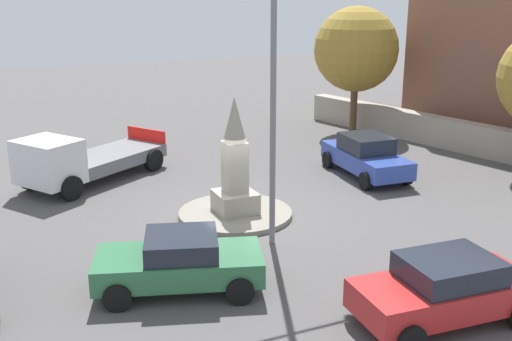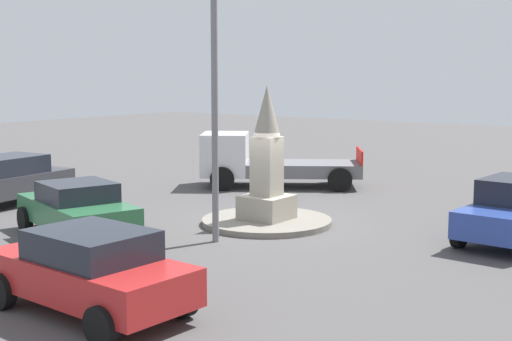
{
  "view_description": "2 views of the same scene",
  "coord_description": "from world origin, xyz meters",
  "px_view_note": "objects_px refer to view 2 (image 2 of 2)",
  "views": [
    {
      "loc": [
        -6.85,
        -16.86,
        6.96
      ],
      "look_at": [
        0.44,
        -0.59,
        1.59
      ],
      "focal_mm": 43.82,
      "sensor_mm": 36.0,
      "label": 1
    },
    {
      "loc": [
        10.77,
        -15.43,
        4.07
      ],
      "look_at": [
        -0.9,
        0.75,
        1.32
      ],
      "focal_mm": 49.72,
      "sensor_mm": 36.0,
      "label": 2
    }
  ],
  "objects_px": {
    "car_dark_grey_approaching": "(6,180)",
    "truck_white_waiting": "(262,162)",
    "streetlamp": "(214,33)",
    "monument": "(267,165)",
    "car_green_far_side": "(77,208)",
    "car_red_near_island": "(90,270)"
  },
  "relations": [
    {
      "from": "streetlamp",
      "to": "car_green_far_side",
      "type": "bearing_deg",
      "value": -153.31
    },
    {
      "from": "car_dark_grey_approaching",
      "to": "monument",
      "type": "bearing_deg",
      "value": 16.59
    },
    {
      "from": "car_dark_grey_approaching",
      "to": "streetlamp",
      "type": "bearing_deg",
      "value": 0.48
    },
    {
      "from": "monument",
      "to": "car_dark_grey_approaching",
      "type": "height_order",
      "value": "monument"
    },
    {
      "from": "streetlamp",
      "to": "car_green_far_side",
      "type": "distance_m",
      "value": 5.54
    },
    {
      "from": "streetlamp",
      "to": "car_red_near_island",
      "type": "bearing_deg",
      "value": -73.73
    },
    {
      "from": "car_dark_grey_approaching",
      "to": "truck_white_waiting",
      "type": "distance_m",
      "value": 8.75
    },
    {
      "from": "monument",
      "to": "car_dark_grey_approaching",
      "type": "xyz_separation_m",
      "value": [
        -8.15,
        -2.43,
        -0.82
      ]
    },
    {
      "from": "monument",
      "to": "car_green_far_side",
      "type": "bearing_deg",
      "value": -127.47
    },
    {
      "from": "streetlamp",
      "to": "truck_white_waiting",
      "type": "distance_m",
      "value": 9.47
    },
    {
      "from": "car_dark_grey_approaching",
      "to": "truck_white_waiting",
      "type": "relative_size",
      "value": 0.75
    },
    {
      "from": "monument",
      "to": "car_green_far_side",
      "type": "xyz_separation_m",
      "value": [
        -3.03,
        -3.95,
        -0.89
      ]
    },
    {
      "from": "car_red_near_island",
      "to": "truck_white_waiting",
      "type": "distance_m",
      "value": 13.97
    },
    {
      "from": "car_dark_grey_approaching",
      "to": "car_red_near_island",
      "type": "bearing_deg",
      "value": -27.89
    },
    {
      "from": "monument",
      "to": "streetlamp",
      "type": "bearing_deg",
      "value": -86.7
    },
    {
      "from": "car_green_far_side",
      "to": "car_red_near_island",
      "type": "height_order",
      "value": "car_red_near_island"
    },
    {
      "from": "monument",
      "to": "truck_white_waiting",
      "type": "height_order",
      "value": "monument"
    },
    {
      "from": "streetlamp",
      "to": "truck_white_waiting",
      "type": "bearing_deg",
      "value": 117.84
    },
    {
      "from": "monument",
      "to": "car_green_far_side",
      "type": "relative_size",
      "value": 0.85
    },
    {
      "from": "monument",
      "to": "streetlamp",
      "type": "relative_size",
      "value": 0.43
    },
    {
      "from": "car_red_near_island",
      "to": "truck_white_waiting",
      "type": "xyz_separation_m",
      "value": [
        -5.53,
        12.83,
        0.14
      ]
    },
    {
      "from": "monument",
      "to": "car_red_near_island",
      "type": "height_order",
      "value": "monument"
    }
  ]
}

